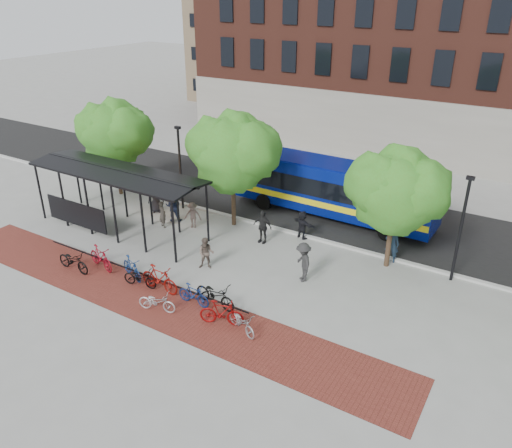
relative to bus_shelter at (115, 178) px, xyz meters
The scene contains 31 objects.
ground 8.68m from the bus_shelter, ahead, with size 160.00×160.00×0.00m, color #9E9E99.
asphalt_street 12.12m from the bus_shelter, 46.19° to the left, with size 160.00×8.00×0.01m, color black.
curb 9.74m from the bus_shelter, 28.84° to the left, with size 160.00×0.25×0.12m, color #B7B7B2.
brick_strip 8.19m from the bus_shelter, 36.40° to the right, with size 24.00×3.00×0.01m, color maroon.
bike_rack_rail 6.74m from the bus_shelter, 36.84° to the right, with size 12.00×0.05×0.95m, color black.
bus_shelter is the anchor object (origin of this frame).
tree_a 5.52m from the bus_shelter, 134.60° to the left, with size 4.90×4.00×6.18m.
tree_b 6.64m from the bus_shelter, 36.21° to the left, with size 5.15×4.20×6.47m.
tree_c 14.77m from the bus_shelter, 15.06° to the left, with size 4.66×3.80×5.92m.
lamp_post_left 4.24m from the bus_shelter, 74.47° to the left, with size 0.35×0.20×5.12m.
lamp_post_right 17.61m from the bus_shelter, 13.39° to the left, with size 0.35×0.20×5.12m.
bus 12.25m from the bus_shelter, 39.73° to the left, with size 12.20×3.08×3.28m.
bike_0 5.39m from the bus_shelter, 72.04° to the right, with size 0.71×2.02×1.06m, color black.
bike_1 5.03m from the bus_shelter, 56.81° to the right, with size 0.54×1.93×1.16m, color maroon.
bike_3 6.13m from the bus_shelter, 39.42° to the right, with size 0.50×1.78×1.07m, color navy.
bike_4 6.97m from the bus_shelter, 37.14° to the right, with size 0.60×1.71×0.90m, color black.
bike_5 7.60m from the bus_shelter, 31.07° to the right, with size 0.58×2.07×1.24m, color maroon.
bike_6 9.03m from the bus_shelter, 34.87° to the right, with size 0.59×1.69×0.89m, color #BABABD.
bike_7 9.32m from the bus_shelter, 24.92° to the right, with size 0.46×1.62×0.97m, color navy.
bike_8 9.90m from the bus_shelter, 20.58° to the right, with size 0.74×2.12×1.11m, color black.
bike_9 11.13m from the bus_shelter, 23.35° to the right, with size 0.52×1.84×1.11m, color maroon.
bike_10 11.99m from the bus_shelter, 21.34° to the right, with size 0.59×1.68×0.88m, color #A1A1A3.
pedestrian_0 3.49m from the bus_shelter, 87.59° to the left, with size 0.93×0.61×1.91m, color black.
pedestrian_1 3.23m from the bus_shelter, 36.75° to the left, with size 0.57×0.37×1.56m, color #39342E.
pedestrian_2 3.66m from the bus_shelter, 51.67° to the left, with size 0.90×0.70×1.85m, color #1D2543.
pedestrian_3 4.64m from the bus_shelter, 33.06° to the left, with size 0.99×0.57×1.53m, color brown.
pedestrian_4 8.40m from the bus_shelter, 19.67° to the left, with size 1.08×0.45×1.85m, color black.
pedestrian_5 10.43m from the bus_shelter, 24.81° to the left, with size 1.47×0.47×1.59m, color black.
pedestrian_7 14.93m from the bus_shelter, 16.81° to the left, with size 0.69×0.45×1.89m, color #1E3046.
pedestrian_8 7.18m from the bus_shelter, ahead, with size 0.78×0.61×1.61m, color brown.
pedestrian_9 11.43m from the bus_shelter, ahead, with size 1.25×0.72×1.93m, color #2A2A2A.
Camera 1 is at (11.66, -18.13, 12.39)m, focal length 35.00 mm.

